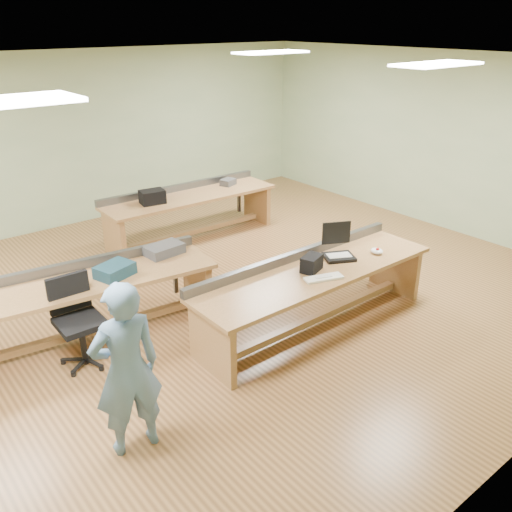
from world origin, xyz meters
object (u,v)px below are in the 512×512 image
Objects in this scene: workbench_front at (314,283)px; drinks_can at (79,279)px; laptop_base at (339,257)px; parts_bin_grey at (164,250)px; person at (126,370)px; mug at (82,282)px; task_chair at (80,333)px; workbench_mid at (86,294)px; parts_bin_teal at (115,270)px; camera_bag at (312,263)px; workbench_back at (190,206)px.

drinks_can is at bearing 149.27° from workbench_front.
laptop_base is 0.79× the size of parts_bin_grey.
drinks_can reaches higher than laptop_base.
person is 13.68× the size of mug.
task_chair is 1.51m from parts_bin_grey.
workbench_front is at bearing -30.81° from drinks_can.
workbench_mid is 0.44m from parts_bin_teal.
parts_bin_teal reaches higher than workbench_mid.
person is 4.46× the size of laptop_base.
parts_bin_teal is (0.76, 1.81, 0.01)m from person.
person reaches higher than drinks_can.
parts_bin_teal reaches higher than parts_bin_grey.
workbench_front is 2.66m from workbench_mid.
workbench_mid reaches higher than mug.
parts_bin_teal is at bearing 27.21° from task_chair.
workbench_mid is 0.56m from task_chair.
task_chair is (-2.45, 1.02, -0.48)m from camera_bag.
task_chair reaches higher than workbench_mid.
workbench_front is 7.95× the size of parts_bin_teal.
camera_bag is (-0.06, -0.00, 0.28)m from workbench_front.
parts_bin_grey reaches higher than workbench_mid.
laptop_base is at bearing -88.13° from workbench_back.
laptop_base is at bearing -42.56° from parts_bin_grey.
workbench_front is 2.71m from task_chair.
mug is (-1.15, -0.19, -0.02)m from parts_bin_grey.
workbench_front is at bearing -52.76° from parts_bin_grey.
mug is at bearing 56.86° from task_chair.
camera_bag is 2.27m from parts_bin_teal.
drinks_can is at bearing -93.82° from person.
workbench_mid is 3.30m from workbench_back.
task_chair is 0.56m from mug.
person is at bearing -126.97° from workbench_back.
camera_bag reaches higher than parts_bin_grey.
laptop_base is 2.18m from parts_bin_grey.
parts_bin_teal is (-2.35, -2.09, 0.26)m from workbench_back.
workbench_back reaches higher than mug.
task_chair reaches higher than parts_bin_teal.
drinks_can reaches higher than workbench_front.
workbench_back is (2.66, 1.95, 0.00)m from workbench_mid.
task_chair reaches higher than workbench_front.
workbench_front is 2.67m from mug.
person is 1.85m from mug.
parts_bin_grey is 1.17m from mug.
workbench_front is 1.06× the size of workbench_mid.
task_chair is at bearing -89.00° from person.
workbench_back is 3.45m from mug.
parts_bin_grey is at bearing 9.17° from mug.
laptop_base is at bearing -25.01° from mug.
mug is (-2.76, 1.29, 0.03)m from laptop_base.
parts_bin_grey is at bearing 20.67° from task_chair.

